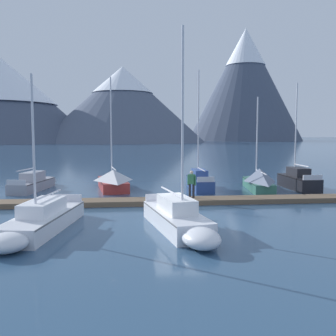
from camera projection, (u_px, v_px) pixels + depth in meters
name	position (u px, v px, depth m)	size (l,w,h in m)	color
ground_plane	(179.00, 218.00, 19.08)	(700.00, 700.00, 0.00)	#2D4C6B
mountain_central_massif	(123.00, 103.00, 180.17)	(78.72, 78.72, 35.78)	#4C566B
mountain_shoulder_ridge	(245.00, 84.00, 213.35)	(64.29, 64.29, 62.88)	#424C60
dock	(171.00, 201.00, 23.04)	(22.96, 1.82, 0.30)	brown
sailboat_nearest_berth	(35.00, 182.00, 28.73)	(2.52, 6.37, 8.31)	#93939E
sailboat_second_berth	(40.00, 220.00, 16.36)	(2.80, 7.31, 6.73)	silver
sailboat_mid_dock_port	(113.00, 180.00, 28.96)	(2.78, 6.48, 8.59)	#B2332D
sailboat_mid_dock_starboard	(179.00, 219.00, 16.44)	(2.84, 7.03, 8.67)	white
sailboat_far_berth	(198.00, 181.00, 29.21)	(1.40, 6.08, 9.09)	navy
sailboat_outer_slip	(258.00, 180.00, 28.55)	(2.29, 7.00, 7.04)	#336B56
sailboat_end_of_dock	(296.00, 180.00, 29.41)	(1.64, 5.73, 8.17)	black
person_on_dock	(192.00, 182.00, 23.30)	(0.49, 0.40, 1.69)	#232328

